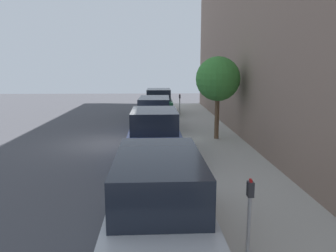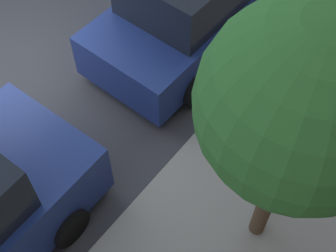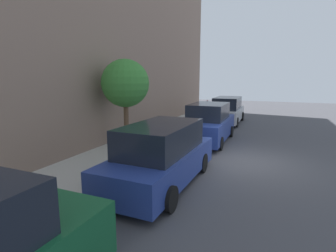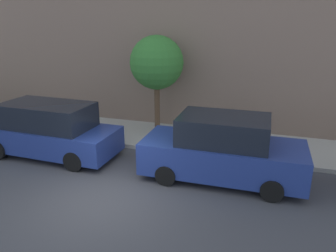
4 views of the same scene
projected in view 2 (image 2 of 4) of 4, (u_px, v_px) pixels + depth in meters
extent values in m
plane|color=#424247|center=(5.00, 79.00, 8.52)|extent=(60.00, 60.00, 0.00)
cube|color=#B2ADA3|center=(232.00, 235.00, 6.71)|extent=(2.90, 32.00, 0.15)
cylinder|color=black|center=(69.00, 226.00, 6.55)|extent=(0.22, 0.62, 0.62)
cube|color=navy|center=(204.00, 5.00, 8.72)|extent=(2.02, 4.95, 0.84)
cylinder|color=black|center=(115.00, 42.00, 8.60)|extent=(0.22, 0.67, 0.67)
cylinder|color=black|center=(195.00, 88.00, 7.96)|extent=(0.22, 0.67, 0.67)
cylinder|color=brown|center=(271.00, 190.00, 5.76)|extent=(0.22, 0.22, 2.31)
sphere|color=#387F33|center=(304.00, 104.00, 4.34)|extent=(2.11, 2.11, 2.11)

